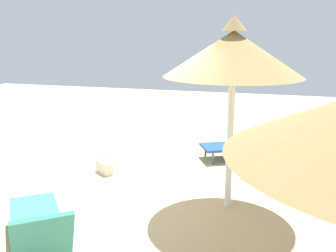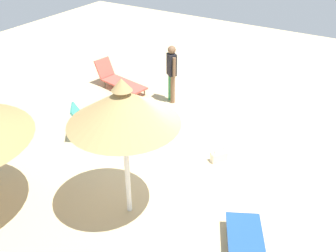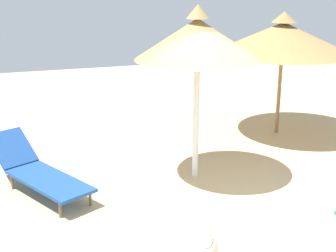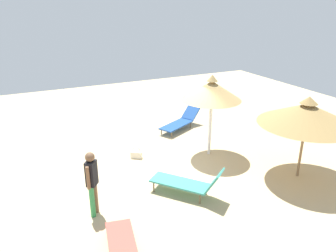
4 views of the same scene
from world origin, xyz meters
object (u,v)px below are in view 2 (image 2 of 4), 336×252
object	(u,v)px
lounge_chair_far_right	(119,80)
handbag	(219,156)
parasol_umbrella_near_right	(123,107)
lounge_chair_center	(110,123)
person_standing_edge	(172,70)

from	to	relation	value
lounge_chair_far_right	handbag	distance (m)	4.92
parasol_umbrella_near_right	handbag	xyz separation A→B (m)	(2.49, -0.81, -2.22)
parasol_umbrella_near_right	lounge_chair_center	size ratio (longest dim) A/B	1.47
lounge_chair_far_right	handbag	size ratio (longest dim) A/B	4.69
person_standing_edge	lounge_chair_center	bearing A→B (deg)	173.71
person_standing_edge	lounge_chair_far_right	bearing A→B (deg)	94.41
lounge_chair_center	lounge_chair_far_right	world-z (taller)	lounge_chair_center
person_standing_edge	handbag	size ratio (longest dim) A/B	4.18
person_standing_edge	handbag	distance (m)	3.46
lounge_chair_far_right	person_standing_edge	distance (m)	2.04
lounge_chair_far_right	person_standing_edge	world-z (taller)	person_standing_edge
lounge_chair_far_right	handbag	bearing A→B (deg)	-113.51
lounge_chair_center	person_standing_edge	world-z (taller)	person_standing_edge
lounge_chair_center	handbag	size ratio (longest dim) A/B	4.67
lounge_chair_center	parasol_umbrella_near_right	bearing A→B (deg)	-133.64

